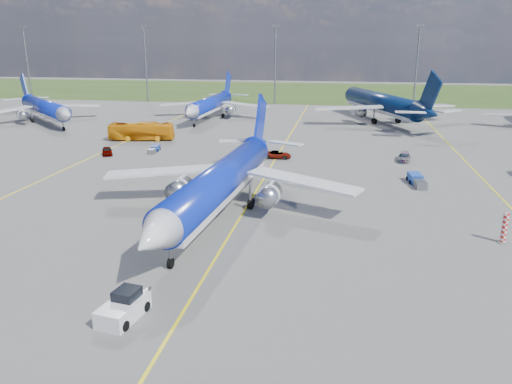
% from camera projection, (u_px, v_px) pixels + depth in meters
% --- Properties ---
extents(ground, '(400.00, 400.00, 0.00)m').
position_uv_depth(ground, '(216.00, 258.00, 44.16)').
color(ground, '#5A5A58').
rests_on(ground, ground).
extents(grass_strip, '(400.00, 80.00, 0.01)m').
position_uv_depth(grass_strip, '(316.00, 92.00, 185.46)').
color(grass_strip, '#2D4719').
rests_on(grass_strip, ground).
extents(taxiway_lines, '(60.25, 160.00, 0.02)m').
position_uv_depth(taxiway_lines, '(266.00, 177.00, 70.22)').
color(taxiway_lines, yellow).
rests_on(taxiway_lines, ground).
extents(floodlight_masts, '(202.20, 0.50, 22.70)m').
position_uv_depth(floodlight_masts, '(344.00, 61.00, 142.46)').
color(floodlight_masts, slate).
rests_on(floodlight_masts, ground).
extents(warning_post, '(0.50, 0.50, 3.00)m').
position_uv_depth(warning_post, '(504.00, 228.00, 46.96)').
color(warning_post, red).
rests_on(warning_post, ground).
extents(bg_jet_nw, '(48.44, 47.91, 10.14)m').
position_uv_depth(bg_jet_nw, '(46.00, 123.00, 115.85)').
color(bg_jet_nw, '#0C21A9').
rests_on(bg_jet_nw, ground).
extents(bg_jet_nnw, '(30.67, 39.56, 10.12)m').
position_uv_depth(bg_jet_nnw, '(211.00, 119.00, 122.13)').
color(bg_jet_nnw, '#0C21A9').
rests_on(bg_jet_nnw, ground).
extents(bg_jet_n, '(51.80, 58.09, 12.54)m').
position_uv_depth(bg_jet_n, '(380.00, 121.00, 118.05)').
color(bg_jet_n, '#081C43').
rests_on(bg_jet_n, ground).
extents(main_airliner, '(35.04, 44.34, 11.04)m').
position_uv_depth(main_airliner, '(222.00, 214.00, 55.16)').
color(main_airliner, '#0C21A9').
rests_on(main_airliner, ground).
extents(pushback_tug, '(2.71, 5.75, 1.91)m').
position_uv_depth(pushback_tug, '(124.00, 307.00, 34.47)').
color(pushback_tug, silver).
rests_on(pushback_tug, ground).
extents(apron_bus, '(12.63, 5.02, 3.43)m').
position_uv_depth(apron_bus, '(141.00, 131.00, 95.36)').
color(apron_bus, orange).
rests_on(apron_bus, ground).
extents(service_car_a, '(3.24, 4.19, 1.33)m').
position_uv_depth(service_car_a, '(107.00, 151.00, 83.47)').
color(service_car_a, '#999999').
rests_on(service_car_a, ground).
extents(service_car_b, '(4.49, 2.19, 1.23)m').
position_uv_depth(service_car_b, '(278.00, 155.00, 80.99)').
color(service_car_b, '#999999').
rests_on(service_car_b, ground).
extents(service_car_c, '(2.44, 4.59, 1.27)m').
position_uv_depth(service_car_c, '(404.00, 157.00, 79.17)').
color(service_car_c, '#999999').
rests_on(service_car_c, ground).
extents(baggage_tug_w, '(2.06, 5.55, 1.22)m').
position_uv_depth(baggage_tug_w, '(417.00, 180.00, 66.36)').
color(baggage_tug_w, '#1C47AB').
rests_on(baggage_tug_w, ground).
extents(baggage_tug_c, '(1.42, 4.26, 0.94)m').
position_uv_depth(baggage_tug_c, '(154.00, 149.00, 85.82)').
color(baggage_tug_c, '#193998').
rests_on(baggage_tug_c, ground).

